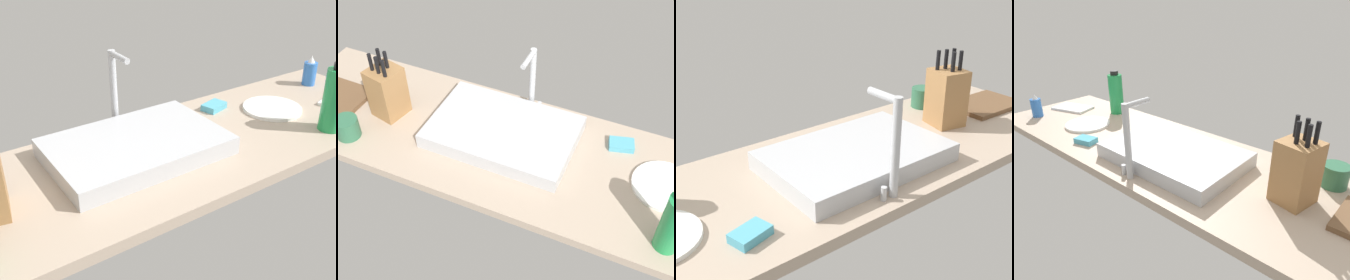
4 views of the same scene
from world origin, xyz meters
TOP-DOWN VIEW (x-y plane):
  - countertop_slab at (0.00, 0.00)cm, footprint 199.16×57.27cm
  - sink_basin at (-7.83, 3.70)cm, footprint 53.70×34.91cm
  - faucet at (-4.24, 22.62)cm, footprint 5.50×11.57cm
  - knife_block at (-54.18, -1.10)cm, footprint 13.22×13.72cm
  - water_bottle at (56.39, -18.76)cm, footprint 7.77×7.77cm
  - dinner_plate at (52.10, 3.87)cm, footprint 22.15×22.15cm
  - coffee_mug at (-61.41, -18.75)cm, footprint 9.03×9.03cm
  - dish_sponge at (34.05, 16.73)cm, footprint 10.26×8.15cm

SIDE VIEW (x-z plane):
  - countertop_slab at x=0.00cm, z-range 0.00..3.50cm
  - dinner_plate at x=52.10cm, z-range 3.50..4.70cm
  - dish_sponge at x=34.05cm, z-range 3.50..5.90cm
  - sink_basin at x=-7.83cm, z-range 3.50..9.26cm
  - coffee_mug at x=-61.41cm, z-range 3.50..11.41cm
  - knife_block at x=-54.18cm, z-range 0.40..27.77cm
  - water_bottle at x=56.39cm, z-range 2.76..26.64cm
  - faucet at x=-4.24cm, z-range 5.45..33.34cm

